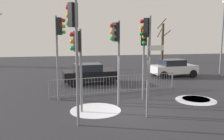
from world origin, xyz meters
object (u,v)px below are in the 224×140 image
Objects in this scene: traffic_light_rear_right at (77,52)px; car_black_near at (89,73)px; direction_sign_post at (149,75)px; traffic_light_foreground_right at (59,39)px; street_lamp at (223,30)px; traffic_light_mid_left at (147,41)px; traffic_light_mid_right at (74,35)px; bare_tree_centre at (163,42)px; traffic_light_rear_left at (144,47)px; car_white_trailing at (173,68)px; traffic_light_foreground_left at (116,44)px.

car_black_near is (1.12, 6.43, -2.03)m from traffic_light_rear_right.
direction_sign_post is (2.92, -1.18, -0.93)m from traffic_light_rear_right.
street_lamp is at bearing 132.72° from traffic_light_foreground_right.
car_black_near is at bearing 56.05° from traffic_light_mid_left.
traffic_light_mid_right is 1.22× the size of car_black_near.
traffic_light_foreground_right reaches higher than direction_sign_post.
traffic_light_foreground_right is at bearing -4.39° from traffic_light_rear_right.
traffic_light_mid_right is (-0.19, -1.46, 0.74)m from traffic_light_rear_right.
traffic_light_mid_left is 11.78m from street_lamp.
traffic_light_mid_right is 15.64m from street_lamp.
street_lamp is 1.14× the size of bare_tree_centre.
traffic_light_mid_right is at bearing 57.20° from traffic_light_rear_left.
traffic_light_mid_right reaches higher than car_black_near.
street_lamp reaches higher than direction_sign_post.
traffic_light_mid_left is 19.70m from bare_tree_centre.
bare_tree_centre reaches higher than direction_sign_post.
car_white_trailing is at bearing -70.38° from traffic_light_rear_right.
traffic_light_rear_left is (4.39, -0.84, -0.40)m from traffic_light_foreground_right.
traffic_light_mid_left is 6.95m from car_black_near.
bare_tree_centre is (11.82, 19.64, -0.89)m from traffic_light_mid_right.
direction_sign_post is (-0.39, -1.50, -1.38)m from traffic_light_mid_left.
street_lamp reaches higher than traffic_light_mid_right.
street_lamp reaches higher than bare_tree_centre.
traffic_light_mid_left is at bearing 97.27° from traffic_light_rear_left.
traffic_light_rear_left reaches higher than car_black_near.
traffic_light_rear_left is at bearing -4.23° from traffic_light_mid_right.
traffic_light_rear_left is 1.01× the size of car_black_near.
direction_sign_post is 13.19m from street_lamp.
traffic_light_foreground_left is (2.73, -1.64, -0.22)m from traffic_light_foreground_right.
traffic_light_mid_right is at bearing -144.54° from street_lamp.
traffic_light_mid_right is at bearing -136.78° from car_white_trailing.
street_lamp is (9.23, 7.29, 0.70)m from traffic_light_mid_left.
bare_tree_centre reaches higher than traffic_light_mid_right.
traffic_light_rear_right is at bearing 147.96° from direction_sign_post.
traffic_light_foreground_left reaches higher than traffic_light_rear_left.
car_white_trailing is at bearing 143.15° from traffic_light_foreground_right.
street_lamp is (12.54, 7.61, 1.15)m from traffic_light_rear_right.
traffic_light_rear_left is at bearing -131.02° from car_white_trailing.
traffic_light_rear_left is 5.94m from car_black_near.
traffic_light_mid_left is 0.79× the size of bare_tree_centre.
traffic_light_mid_left is (1.42, -0.34, 0.15)m from traffic_light_foreground_left.
car_black_near is at bearing -171.88° from car_white_trailing.
car_black_near is at bearing -174.14° from street_lamp.
traffic_light_foreground_right is 1.15× the size of car_white_trailing.
traffic_light_foreground_left is 1.07× the size of car_black_near.
traffic_light_rear_left is 1.01× the size of car_white_trailing.
traffic_light_rear_right is 3.29m from direction_sign_post.
street_lamp is at bearing -81.40° from traffic_light_foreground_left.
bare_tree_centre is (-0.91, 10.57, -1.30)m from street_lamp.
bare_tree_centre is at bearing 67.62° from car_white_trailing.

